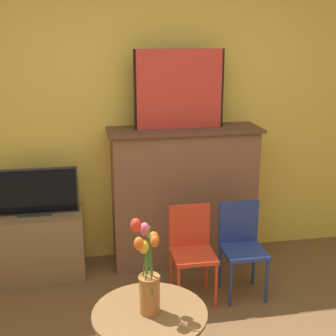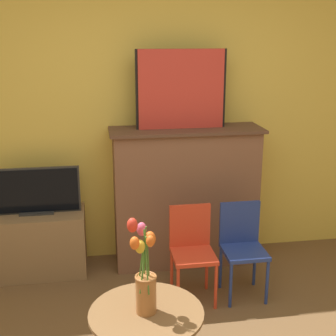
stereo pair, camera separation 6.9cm
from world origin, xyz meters
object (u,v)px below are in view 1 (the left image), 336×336
object	(u,v)px
chair_red	(192,246)
chair_blue	(241,242)
painting	(179,89)
tv_monitor	(33,192)
vase_tulips	(148,276)

from	to	relation	value
chair_red	chair_blue	xyz separation A→B (m)	(0.39, 0.00, 0.00)
painting	tv_monitor	distance (m)	1.44
painting	vase_tulips	bearing A→B (deg)	-107.59
chair_red	chair_blue	size ratio (longest dim) A/B	1.00
vase_tulips	painting	bearing A→B (deg)	72.41
tv_monitor	chair_blue	distance (m)	1.69
tv_monitor	vase_tulips	world-z (taller)	vase_tulips
painting	chair_blue	distance (m)	1.31
vase_tulips	tv_monitor	bearing A→B (deg)	116.41
chair_red	chair_blue	bearing A→B (deg)	0.11
vase_tulips	chair_red	bearing A→B (deg)	63.06
painting	tv_monitor	xyz separation A→B (m)	(-1.20, -0.03, -0.79)
tv_monitor	chair_red	bearing A→B (deg)	-26.14
tv_monitor	vase_tulips	size ratio (longest dim) A/B	1.30
chair_red	vase_tulips	bearing A→B (deg)	-116.94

